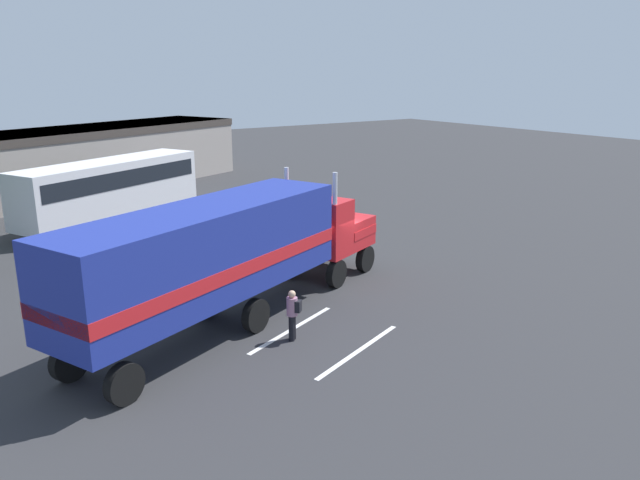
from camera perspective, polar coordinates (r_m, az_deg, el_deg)
name	(u,v)px	position (r m, az deg, el deg)	size (l,w,h in m)	color
ground_plane	(328,278)	(24.79, 0.78, -3.54)	(120.00, 120.00, 0.00)	#2D2D30
lane_stripe_near	(292,329)	(20.04, -2.64, -8.32)	(4.40, 0.16, 0.01)	silver
lane_stripe_mid	(359,351)	(18.63, 3.62, -10.27)	(4.40, 0.16, 0.01)	silver
semi_truck	(229,250)	(19.89, -8.44, -0.93)	(14.01, 7.80, 4.50)	red
person_bystander	(293,313)	(18.97, -2.56, -6.82)	(0.45, 0.47, 1.63)	black
parked_bus	(110,185)	(35.25, -18.99, 4.85)	(11.01, 7.08, 3.40)	silver
building_backdrop	(85,156)	(45.56, -21.07, 7.28)	(24.48, 14.83, 4.30)	#9E938C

